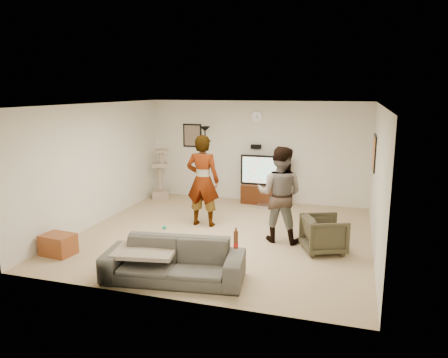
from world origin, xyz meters
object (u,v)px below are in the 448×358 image
(floor_lamp, at_px, (205,163))
(person_right, at_px, (280,194))
(person_left, at_px, (203,181))
(cat_tree, at_px, (160,174))
(tv, at_px, (265,170))
(beer_bottle, at_px, (236,240))
(armchair, at_px, (324,234))
(sofa, at_px, (174,261))
(tv_stand, at_px, (265,194))
(side_table, at_px, (58,245))

(floor_lamp, xyz_separation_m, person_right, (2.35, -2.55, -0.04))
(floor_lamp, bearing_deg, person_right, -47.33)
(floor_lamp, distance_m, person_left, 2.20)
(cat_tree, xyz_separation_m, person_right, (3.49, -2.27, 0.24))
(tv, xyz_separation_m, person_right, (0.79, -2.54, 0.05))
(floor_lamp, distance_m, beer_bottle, 5.15)
(tv, bearing_deg, beer_bottle, -83.27)
(tv, distance_m, floor_lamp, 1.56)
(tv, bearing_deg, person_right, -72.74)
(beer_bottle, height_order, armchair, beer_bottle)
(armchair, bearing_deg, sofa, 109.12)
(sofa, xyz_separation_m, beer_bottle, (0.95, 0.00, 0.43))
(cat_tree, bearing_deg, armchair, -31.06)
(tv_stand, height_order, floor_lamp, floor_lamp)
(tv_stand, xyz_separation_m, sofa, (-0.39, -4.69, 0.07))
(floor_lamp, relative_size, side_table, 3.48)
(tv, height_order, sofa, tv)
(tv, bearing_deg, side_table, -121.72)
(armchair, height_order, side_table, armchair)
(tv_stand, xyz_separation_m, tv, (0.00, 0.00, 0.60))
(side_table, bearing_deg, floor_lamp, 75.47)
(sofa, bearing_deg, beer_bottle, -7.97)
(person_left, height_order, sofa, person_left)
(armchair, bearing_deg, side_table, 86.19)
(sofa, height_order, beer_bottle, beer_bottle)
(tv_stand, distance_m, person_left, 2.36)
(person_right, bearing_deg, side_table, 31.05)
(cat_tree, height_order, person_left, person_left)
(floor_lamp, relative_size, sofa, 0.90)
(person_right, xyz_separation_m, armchair, (0.85, -0.34, -0.57))
(cat_tree, xyz_separation_m, sofa, (2.30, -4.41, -0.35))
(cat_tree, height_order, armchair, cat_tree)
(armchair, relative_size, side_table, 1.31)
(side_table, bearing_deg, beer_bottle, -6.01)
(tv_stand, relative_size, armchair, 1.62)
(cat_tree, bearing_deg, tv, 5.78)
(floor_lamp, bearing_deg, armchair, -42.12)
(sofa, relative_size, armchair, 2.94)
(tv_stand, height_order, sofa, sofa)
(sofa, bearing_deg, armchair, 33.65)
(sofa, distance_m, beer_bottle, 1.04)
(person_left, xyz_separation_m, beer_bottle, (1.43, -2.61, -0.22))
(person_right, bearing_deg, armchair, 161.65)
(person_right, bearing_deg, tv, -69.13)
(floor_lamp, xyz_separation_m, side_table, (-1.13, -4.35, -0.75))
(sofa, xyz_separation_m, armchair, (2.03, 1.80, 0.02))
(sofa, xyz_separation_m, side_table, (-2.29, 0.34, -0.12))
(armchair, distance_m, side_table, 4.56)
(tv_stand, xyz_separation_m, floor_lamp, (-1.56, 0.01, 0.69))
(floor_lamp, relative_size, person_right, 1.05)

